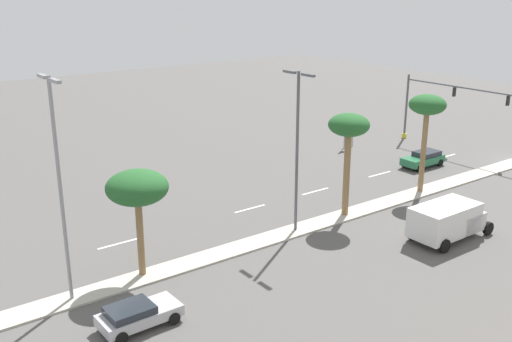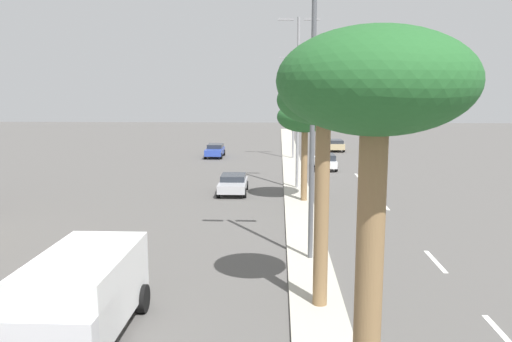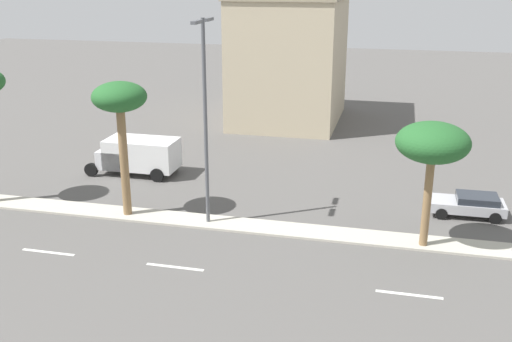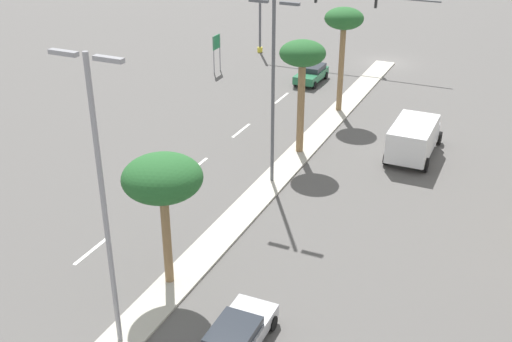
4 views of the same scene
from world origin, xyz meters
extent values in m
plane|color=#565451|center=(0.00, 38.50, 0.00)|extent=(160.00, 160.00, 0.00)
cube|color=silver|center=(5.27, 4.00, 0.01)|extent=(0.20, 2.80, 0.01)
cube|color=silver|center=(5.27, 13.52, 0.01)|extent=(0.20, 2.80, 0.01)
cube|color=silver|center=(5.27, 21.17, 0.01)|extent=(0.20, 2.80, 0.01)
cube|color=silver|center=(5.27, 27.74, 0.01)|extent=(0.20, 2.80, 0.01)
cube|color=silver|center=(5.27, 38.31, 0.01)|extent=(0.20, 2.80, 0.01)
cylinder|color=#515459|center=(12.60, 1.55, 3.48)|extent=(0.24, 0.24, 6.95)
cylinder|color=gold|center=(12.60, 1.55, 0.25)|extent=(0.53, 0.53, 0.50)
cube|color=black|center=(1.03, 1.55, 5.89)|extent=(0.20, 0.32, 0.90)
cylinder|color=gray|center=(13.45, 8.68, 1.70)|extent=(0.10, 0.10, 3.40)
cylinder|color=gray|center=(13.45, 9.87, 1.70)|extent=(0.10, 0.10, 3.40)
cube|color=#19723F|center=(13.45, 9.27, 2.77)|extent=(0.08, 1.33, 1.25)
cylinder|color=olive|center=(0.09, 14.47, 3.41)|extent=(0.42, 0.42, 6.58)
ellipsoid|color=#235B28|center=(0.09, 14.47, 7.20)|extent=(2.87, 2.87, 1.58)
cylinder|color=olive|center=(0.08, 22.96, 3.19)|extent=(0.47, 0.47, 6.14)
ellipsoid|color=#235B28|center=(0.08, 22.96, 6.77)|extent=(2.91, 2.91, 1.60)
cylinder|color=olive|center=(0.33, 38.98, 2.46)|extent=(0.40, 0.40, 4.67)
ellipsoid|color=#235B28|center=(0.33, 38.98, 5.41)|extent=(3.49, 3.49, 1.92)
cylinder|color=#515459|center=(0.05, 27.68, 5.51)|extent=(0.20, 0.20, 10.77)
cube|color=#515459|center=(-0.85, 27.68, 10.74)|extent=(1.10, 0.24, 0.16)
cube|color=#515459|center=(0.95, 27.68, 10.74)|extent=(1.10, 0.24, 0.16)
cylinder|color=gray|center=(0.03, 43.26, 6.06)|extent=(0.20, 0.20, 11.87)
cube|color=gray|center=(-0.87, 43.26, 11.84)|extent=(1.10, 0.24, 0.16)
cube|color=gray|center=(0.93, 43.26, 11.84)|extent=(1.10, 0.24, 0.16)
cube|color=#287047|center=(4.50, 8.65, 0.65)|extent=(1.83, 4.26, 0.66)
cube|color=#262B33|center=(4.50, 8.12, 1.19)|extent=(1.64, 2.34, 0.42)
cylinder|color=black|center=(3.64, 10.14, 0.32)|extent=(0.22, 0.64, 0.64)
cylinder|color=black|center=(5.37, 10.13, 0.32)|extent=(0.22, 0.64, 0.64)
cylinder|color=black|center=(3.64, 7.16, 0.32)|extent=(0.22, 0.64, 0.64)
cylinder|color=black|center=(5.36, 7.16, 0.32)|extent=(0.22, 0.64, 0.64)
cube|color=#B2B2B7|center=(-4.42, 41.43, 0.60)|extent=(1.90, 4.04, 0.55)
cube|color=#262B33|center=(-4.42, 41.93, 1.06)|extent=(1.69, 2.23, 0.38)
cylinder|color=black|center=(-3.52, 40.04, 0.32)|extent=(0.23, 0.64, 0.64)
cylinder|color=black|center=(-5.27, 40.01, 0.32)|extent=(0.23, 0.64, 0.64)
cube|color=silver|center=(-6.87, 19.09, 1.06)|extent=(2.48, 2.23, 1.22)
cube|color=silver|center=(-6.87, 20.83, 1.44)|extent=(2.48, 4.74, 1.98)
cylinder|color=black|center=(-5.63, 17.66, 0.45)|extent=(0.28, 0.90, 0.90)
cylinder|color=black|center=(-8.11, 17.66, 0.45)|extent=(0.28, 0.90, 0.90)
cylinder|color=black|center=(-5.63, 22.36, 0.45)|extent=(0.28, 0.90, 0.90)
cylinder|color=black|center=(-8.11, 22.36, 0.45)|extent=(0.28, 0.90, 0.90)
camera|label=1|loc=(-28.32, 51.98, 16.12)|focal=41.48mm
camera|label=2|loc=(-1.30, 6.97, 7.08)|focal=35.91mm
camera|label=3|loc=(28.52, 37.23, 13.05)|focal=41.91mm
camera|label=4|loc=(-13.19, 59.02, 17.47)|focal=44.25mm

